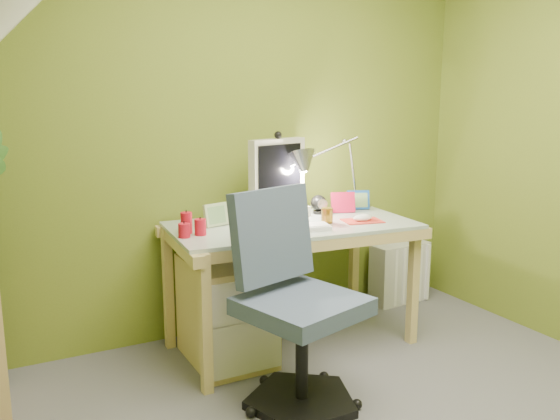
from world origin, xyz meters
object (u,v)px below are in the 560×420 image
task_chair (302,302)px  desk_lamp (343,158)px  radiator (399,273)px  monitor (277,174)px  desk (292,285)px

task_chair → desk_lamp: bearing=31.0°
task_chair → radiator: bearing=18.4°
monitor → task_chair: monitor is taller
desk → task_chair: (-0.28, -0.61, 0.15)m
task_chair → monitor: bearing=54.0°
task_chair → radiator: (1.30, 0.90, -0.30)m
desk → radiator: 1.07m
desk → desk_lamp: (0.45, 0.18, 0.69)m
desk_lamp → monitor: bearing=-170.6°
desk_lamp → task_chair: bearing=-123.4°
desk_lamp → task_chair: 1.21m
radiator → desk: bearing=-168.1°
desk_lamp → radiator: size_ratio=1.56×
monitor → desk: bearing=-103.8°
desk_lamp → task_chair: size_ratio=0.64×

